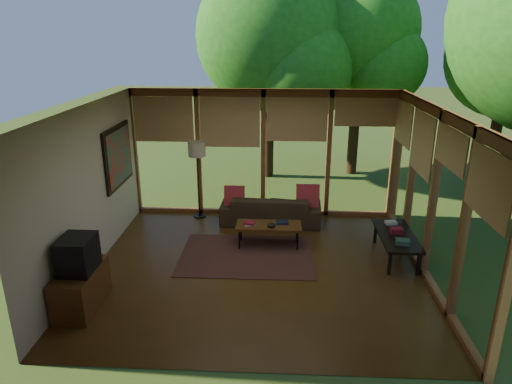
# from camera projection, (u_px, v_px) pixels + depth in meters

# --- Properties ---
(floor) EXTENTS (5.50, 5.50, 0.00)m
(floor) POSITION_uv_depth(u_px,v_px,m) (257.00, 268.00, 7.70)
(floor) COLOR #583A17
(floor) RESTS_ON ground
(ceiling) EXTENTS (5.50, 5.50, 0.00)m
(ceiling) POSITION_uv_depth(u_px,v_px,m) (258.00, 108.00, 6.81)
(ceiling) COLOR silver
(ceiling) RESTS_ON ground
(wall_left) EXTENTS (0.04, 5.00, 2.70)m
(wall_left) POSITION_uv_depth(u_px,v_px,m) (88.00, 190.00, 7.38)
(wall_left) COLOR silver
(wall_left) RESTS_ON ground
(wall_front) EXTENTS (5.50, 0.04, 2.70)m
(wall_front) POSITION_uv_depth(u_px,v_px,m) (246.00, 270.00, 4.89)
(wall_front) COLOR silver
(wall_front) RESTS_ON ground
(window_wall_back) EXTENTS (5.50, 0.12, 2.70)m
(window_wall_back) POSITION_uv_depth(u_px,v_px,m) (263.00, 154.00, 9.61)
(window_wall_back) COLOR brown
(window_wall_back) RESTS_ON ground
(window_wall_right) EXTENTS (0.12, 5.00, 2.70)m
(window_wall_right) POSITION_uv_depth(u_px,v_px,m) (433.00, 196.00, 7.12)
(window_wall_right) COLOR brown
(window_wall_right) RESTS_ON ground
(tree_nw) EXTENTS (3.75, 3.75, 5.56)m
(tree_nw) POSITION_uv_depth(u_px,v_px,m) (269.00, 37.00, 11.57)
(tree_nw) COLOR #311F12
(tree_nw) RESTS_ON ground
(tree_ne) EXTENTS (3.00, 3.00, 5.31)m
(tree_ne) POSITION_uv_depth(u_px,v_px,m) (361.00, 32.00, 11.81)
(tree_ne) COLOR #311F12
(tree_ne) RESTS_ON ground
(tree_far) EXTENTS (2.99, 2.99, 4.71)m
(tree_far) POSITION_uv_depth(u_px,v_px,m) (509.00, 57.00, 11.16)
(tree_far) COLOR #311F12
(tree_far) RESTS_ON ground
(rug) EXTENTS (2.36, 1.67, 0.01)m
(rug) POSITION_uv_depth(u_px,v_px,m) (247.00, 255.00, 8.14)
(rug) COLOR brown
(rug) RESTS_ON floor
(sofa) EXTENTS (2.09, 0.90, 0.60)m
(sofa) POSITION_uv_depth(u_px,v_px,m) (271.00, 209.00, 9.47)
(sofa) COLOR #3B2E1D
(sofa) RESTS_ON floor
(pillow_left) EXTENTS (0.41, 0.22, 0.43)m
(pillow_left) POSITION_uv_depth(u_px,v_px,m) (234.00, 196.00, 9.37)
(pillow_left) COLOR maroon
(pillow_left) RESTS_ON sofa
(pillow_right) EXTENTS (0.47, 0.25, 0.49)m
(pillow_right) POSITION_uv_depth(u_px,v_px,m) (308.00, 196.00, 9.29)
(pillow_right) COLOR maroon
(pillow_right) RESTS_ON sofa
(ct_book_lower) EXTENTS (0.20, 0.16, 0.03)m
(ct_book_lower) POSITION_uv_depth(u_px,v_px,m) (250.00, 225.00, 8.35)
(ct_book_lower) COLOR beige
(ct_book_lower) RESTS_ON coffee_table
(ct_book_upper) EXTENTS (0.22, 0.18, 0.03)m
(ct_book_upper) POSITION_uv_depth(u_px,v_px,m) (250.00, 223.00, 8.34)
(ct_book_upper) COLOR maroon
(ct_book_upper) RESTS_ON coffee_table
(ct_book_side) EXTENTS (0.23, 0.18, 0.03)m
(ct_book_side) POSITION_uv_depth(u_px,v_px,m) (282.00, 222.00, 8.45)
(ct_book_side) COLOR black
(ct_book_side) RESTS_ON coffee_table
(ct_bowl) EXTENTS (0.16, 0.16, 0.07)m
(ct_bowl) POSITION_uv_depth(u_px,v_px,m) (271.00, 225.00, 8.28)
(ct_bowl) COLOR black
(ct_bowl) RESTS_ON coffee_table
(media_cabinet) EXTENTS (0.50, 1.00, 0.60)m
(media_cabinet) POSITION_uv_depth(u_px,v_px,m) (81.00, 289.00, 6.52)
(media_cabinet) COLOR brown
(media_cabinet) RESTS_ON floor
(television) EXTENTS (0.45, 0.55, 0.50)m
(television) POSITION_uv_depth(u_px,v_px,m) (77.00, 254.00, 6.34)
(television) COLOR black
(television) RESTS_ON media_cabinet
(console_book_a) EXTENTS (0.25, 0.21, 0.08)m
(console_book_a) POSITION_uv_depth(u_px,v_px,m) (403.00, 242.00, 7.52)
(console_book_a) COLOR #325851
(console_book_a) RESTS_ON side_console
(console_book_b) EXTENTS (0.20, 0.15, 0.09)m
(console_book_b) POSITION_uv_depth(u_px,v_px,m) (396.00, 231.00, 7.95)
(console_book_b) COLOR maroon
(console_book_b) RESTS_ON side_console
(console_book_c) EXTENTS (0.22, 0.18, 0.05)m
(console_book_c) POSITION_uv_depth(u_px,v_px,m) (391.00, 223.00, 8.33)
(console_book_c) COLOR beige
(console_book_c) RESTS_ON side_console
(floor_lamp) EXTENTS (0.36, 0.36, 1.65)m
(floor_lamp) POSITION_uv_depth(u_px,v_px,m) (197.00, 154.00, 9.41)
(floor_lamp) COLOR black
(floor_lamp) RESTS_ON floor
(coffee_table) EXTENTS (1.20, 0.50, 0.43)m
(coffee_table) POSITION_uv_depth(u_px,v_px,m) (269.00, 226.00, 8.40)
(coffee_table) COLOR brown
(coffee_table) RESTS_ON floor
(side_console) EXTENTS (0.60, 1.40, 0.46)m
(side_console) POSITION_uv_depth(u_px,v_px,m) (396.00, 237.00, 7.93)
(side_console) COLOR black
(side_console) RESTS_ON floor
(wall_painting) EXTENTS (0.06, 1.35, 1.15)m
(wall_painting) POSITION_uv_depth(u_px,v_px,m) (118.00, 156.00, 8.64)
(wall_painting) COLOR black
(wall_painting) RESTS_ON wall_left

